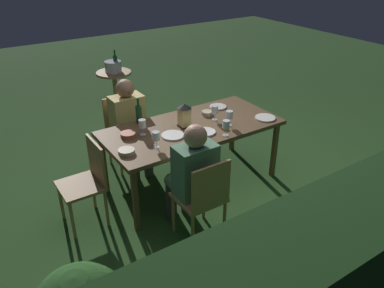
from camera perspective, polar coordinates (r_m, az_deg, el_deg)
The scene contains 24 objects.
ground_plane at distance 4.62m, azimuth 0.00°, elevation -5.69°, with size 16.00×16.00×0.00m, color #26471E.
dining_table at distance 4.28m, azimuth 0.00°, elevation 2.02°, with size 1.95×0.92×0.74m.
chair_side_right_b at distance 3.56m, azimuth 1.66°, elevation -7.71°, with size 0.42×0.40×0.87m.
person_in_green at distance 3.61m, azimuth -0.08°, elevation -4.24°, with size 0.38×0.47×1.15m.
chair_side_left_b at distance 4.86m, azimuth -9.91°, elevation 2.27°, with size 0.42×0.40×0.87m.
person_in_mustard at distance 4.63m, azimuth -9.06°, elevation 3.09°, with size 0.38×0.47×1.15m.
chair_head_far at distance 3.93m, azimuth -15.15°, elevation -5.04°, with size 0.40×0.42×0.87m.
lantern_centerpiece at distance 4.19m, azimuth -1.12°, elevation 4.43°, with size 0.15×0.15×0.27m.
green_bottle_on_table at distance 4.33m, azimuth -7.80°, elevation 4.41°, with size 0.07×0.07×0.29m.
wine_glass_a at distance 3.78m, azimuth -5.31°, elevation 1.07°, with size 0.08×0.08×0.17m.
wine_glass_b at distance 4.24m, azimuth 5.50°, elevation 4.18°, with size 0.08×0.08×0.17m.
wine_glass_c at distance 4.36m, azimuth 3.37°, elevation 4.97°, with size 0.08×0.08×0.17m.
wine_glass_d at distance 4.05m, azimuth -7.30°, elevation 2.87°, with size 0.08×0.08×0.17m.
wine_glass_e at distance 4.02m, azimuth 5.01°, elevation 2.78°, with size 0.08×0.08×0.17m.
plate_a at distance 4.52m, azimuth 10.69°, elevation 3.81°, with size 0.23×0.23×0.01m, color white.
plate_b at distance 4.04m, azimuth -2.85°, elevation 1.28°, with size 0.24×0.24×0.01m, color white.
plate_c at distance 4.75m, azimuth 3.83°, elevation 5.49°, with size 0.20×0.20×0.01m, color silver.
plate_d at distance 4.11m, azimuth 1.97°, elevation 1.79°, with size 0.22×0.22×0.01m, color white.
bowl_olives at distance 4.53m, azimuth 2.26°, elevation 4.60°, with size 0.13×0.13×0.04m.
bowl_bread at distance 3.76m, azimuth -9.59°, elevation -1.05°, with size 0.16×0.16×0.04m.
bowl_salad at distance 4.06m, azimuth -9.36°, elevation 1.37°, with size 0.16×0.16×0.05m.
side_table at distance 6.43m, azimuth -11.23°, elevation 8.38°, with size 0.55×0.55×0.69m.
ice_bucket at distance 6.33m, azimuth -11.48°, elevation 11.17°, with size 0.26×0.26×0.34m.
hedge_backdrop at distance 3.11m, azimuth 23.02°, elevation -15.23°, with size 6.35×0.66×1.09m, color #193816.
Camera 1 is at (2.11, 3.21, 2.56)m, focal length 36.37 mm.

